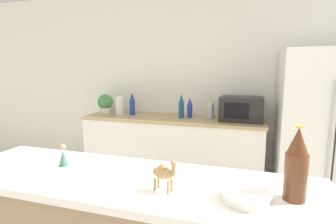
% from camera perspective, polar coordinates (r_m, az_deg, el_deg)
% --- Properties ---
extents(wall_back, '(8.00, 0.06, 2.55)m').
position_cam_1_polar(wall_back, '(3.48, 8.00, 5.46)').
color(wall_back, silver).
rests_on(wall_back, ground_plane).
extents(back_counter, '(2.23, 0.63, 0.91)m').
position_cam_1_polar(back_counter, '(3.39, 0.86, -8.70)').
color(back_counter, white).
rests_on(back_counter, ground_plane).
extents(refrigerator, '(0.91, 0.75, 1.69)m').
position_cam_1_polar(refrigerator, '(3.17, 30.91, -3.85)').
color(refrigerator, white).
rests_on(refrigerator, ground_plane).
extents(potted_plant, '(0.21, 0.21, 0.26)m').
position_cam_1_polar(potted_plant, '(3.69, -13.45, 1.87)').
color(potted_plant, silver).
rests_on(potted_plant, back_counter).
extents(paper_towel_roll, '(0.12, 0.12, 0.24)m').
position_cam_1_polar(paper_towel_roll, '(3.57, -10.43, 1.47)').
color(paper_towel_roll, white).
rests_on(paper_towel_roll, back_counter).
extents(microwave, '(0.48, 0.37, 0.28)m').
position_cam_1_polar(microwave, '(3.15, 15.63, 0.69)').
color(microwave, black).
rests_on(microwave, back_counter).
extents(back_bottle_0, '(0.08, 0.08, 0.26)m').
position_cam_1_polar(back_bottle_0, '(3.26, 9.25, 0.84)').
color(back_bottle_0, '#B2B7BC').
rests_on(back_bottle_0, back_counter).
extents(back_bottle_1, '(0.06, 0.06, 0.31)m').
position_cam_1_polar(back_bottle_1, '(3.20, 2.92, 1.27)').
color(back_bottle_1, navy).
rests_on(back_bottle_1, back_counter).
extents(back_bottle_2, '(0.07, 0.07, 0.30)m').
position_cam_1_polar(back_bottle_2, '(3.47, -7.80, 1.74)').
color(back_bottle_2, navy).
rests_on(back_bottle_2, back_counter).
extents(back_bottle_3, '(0.06, 0.06, 0.26)m').
position_cam_1_polar(back_bottle_3, '(3.24, 4.77, 0.91)').
color(back_bottle_3, navy).
rests_on(back_bottle_3, back_counter).
extents(wine_bottle, '(0.08, 0.08, 0.29)m').
position_cam_1_polar(wine_bottle, '(1.11, 26.17, -10.32)').
color(wine_bottle, '#562D19').
rests_on(wine_bottle, bar_counter).
extents(fruit_bowl, '(0.19, 0.19, 0.05)m').
position_cam_1_polar(fruit_bowl, '(1.08, 16.51, -16.86)').
color(fruit_bowl, white).
rests_on(fruit_bowl, bar_counter).
extents(camel_figurine, '(0.11, 0.07, 0.14)m').
position_cam_1_polar(camel_figurine, '(1.09, -0.83, -12.95)').
color(camel_figurine, '#A87F4C').
rests_on(camel_figurine, bar_counter).
extents(wise_man_figurine_blue, '(0.05, 0.05, 0.12)m').
position_cam_1_polar(wise_man_figurine_blue, '(1.48, -21.83, -8.98)').
color(wise_man_figurine_blue, '#33664C').
rests_on(wise_man_figurine_blue, bar_counter).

